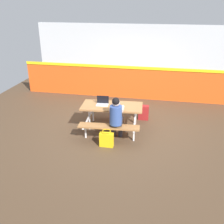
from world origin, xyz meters
TOP-DOWN VIEW (x-y plane):
  - ground_plane at (0.00, 0.00)m, footprint 10.00×10.00m
  - accent_backdrop at (0.00, 2.68)m, footprint 8.00×0.14m
  - picnic_table_main at (-0.18, 0.00)m, footprint 1.66×1.65m
  - student_nearer at (0.03, -0.54)m, footprint 0.38×0.53m
  - laptop_silver at (-0.45, 0.02)m, footprint 0.33×0.24m
  - backpack_dark at (0.61, 0.90)m, footprint 0.30×0.22m
  - tote_bag_bright at (-0.15, -0.86)m, footprint 0.34×0.21m

SIDE VIEW (x-z plane):
  - ground_plane at x=0.00m, z-range -0.02..0.00m
  - tote_bag_bright at x=-0.15m, z-range -0.02..0.41m
  - backpack_dark at x=0.61m, z-range 0.00..0.44m
  - picnic_table_main at x=-0.18m, z-range 0.20..0.94m
  - student_nearer at x=0.03m, z-range 0.10..1.31m
  - laptop_silver at x=-0.45m, z-range 0.67..0.90m
  - accent_backdrop at x=0.00m, z-range -0.05..2.55m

